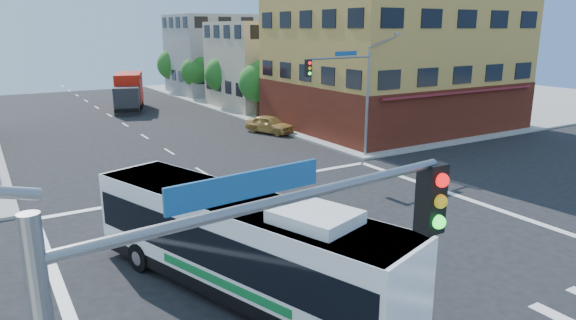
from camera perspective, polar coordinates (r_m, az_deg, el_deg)
ground at (r=20.46m, az=4.51°, el=-9.78°), size 120.00×120.00×0.00m
sidewalk_ne at (r=68.50m, az=11.26°, el=7.25°), size 50.00×50.00×0.15m
corner_building_ne at (r=45.74m, az=11.61°, el=11.07°), size 18.10×15.44×14.00m
building_east_near at (r=56.60m, az=-1.64°, el=10.55°), size 12.06×10.06×9.00m
building_east_far at (r=69.05m, az=-7.54°, el=11.56°), size 12.06×10.06×10.00m
signal_mast_ne at (r=32.78m, az=6.75°, el=8.42°), size 7.91×1.13×8.07m
street_tree_a at (r=48.94m, az=-3.30°, el=8.84°), size 3.60×3.60×5.53m
street_tree_b at (r=56.08m, az=-7.21°, el=9.64°), size 3.80×3.80×5.79m
street_tree_c at (r=63.46m, az=-10.23°, el=9.81°), size 3.40×3.40×5.29m
street_tree_d at (r=70.93m, az=-12.64°, el=10.51°), size 4.00×4.00×6.03m
transit_bus at (r=16.59m, az=-5.36°, el=-9.22°), size 6.22×12.22×3.56m
box_truck at (r=56.50m, az=-17.27°, el=7.17°), size 4.93×8.67×3.75m
parked_car at (r=42.12m, az=-2.07°, el=3.99°), size 3.17×4.57×1.44m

